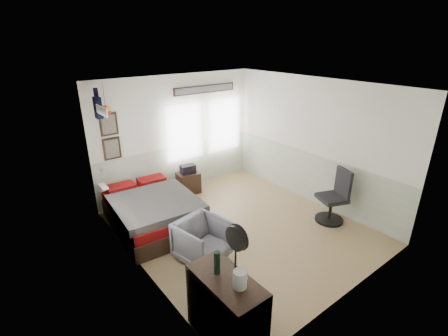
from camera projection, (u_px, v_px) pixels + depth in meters
The scene contains 12 objects.
ground_plane at pixel (241, 228), 6.28m from camera, with size 4.00×4.50×0.01m, color olive.
room_shell at pixel (232, 147), 5.76m from camera, with size 4.02×4.52×2.71m.
wall_decor at pixel (134, 111), 6.30m from camera, with size 3.55×1.32×1.44m.
bed at pixel (153, 211), 6.24m from camera, with size 1.57×2.11×0.64m.
dresser at pixel (226, 309), 3.83m from camera, with size 0.48×1.00×0.90m, color black.
armchair at pixel (202, 240), 5.30m from camera, with size 0.74×0.77×0.70m, color slate.
nightstand at pixel (188, 183), 7.63m from camera, with size 0.49×0.39×0.49m, color black.
task_chair at pixel (334, 200), 6.37m from camera, with size 0.63×0.63×1.10m.
kettle at pixel (240, 279), 3.51m from camera, with size 0.18×0.15×0.21m.
bottle at pixel (217, 263), 3.69m from camera, with size 0.07×0.07×0.29m, color black.
stand_fan at pixel (237, 239), 3.40m from camera, with size 0.08×0.30×0.73m.
black_bag at pixel (188, 169), 7.50m from camera, with size 0.33×0.22×0.20m, color black.
Camera 1 is at (-3.55, -4.06, 3.44)m, focal length 26.00 mm.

